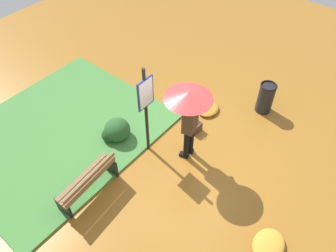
{
  "coord_description": "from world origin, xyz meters",
  "views": [
    {
      "loc": [
        4.11,
        2.66,
        6.1
      ],
      "look_at": [
        0.23,
        -0.48,
        0.85
      ],
      "focal_mm": 36.08,
      "sensor_mm": 36.0,
      "label": 1
    }
  ],
  "objects_px": {
    "trash_bin": "(266,98)",
    "info_sign_post": "(146,103)",
    "handbag": "(196,128)",
    "park_bench": "(88,182)",
    "person_with_umbrella": "(189,108)"
  },
  "relations": [
    {
      "from": "handbag",
      "to": "trash_bin",
      "type": "distance_m",
      "value": 1.96
    },
    {
      "from": "handbag",
      "to": "park_bench",
      "type": "height_order",
      "value": "park_bench"
    },
    {
      "from": "handbag",
      "to": "park_bench",
      "type": "relative_size",
      "value": 0.26
    },
    {
      "from": "person_with_umbrella",
      "to": "info_sign_post",
      "type": "bearing_deg",
      "value": -67.59
    },
    {
      "from": "info_sign_post",
      "to": "handbag",
      "type": "xyz_separation_m",
      "value": [
        -1.13,
        0.56,
        -1.32
      ]
    },
    {
      "from": "handbag",
      "to": "park_bench",
      "type": "xyz_separation_m",
      "value": [
        2.81,
        -0.68,
        0.28
      ]
    },
    {
      "from": "handbag",
      "to": "trash_bin",
      "type": "relative_size",
      "value": 0.44
    },
    {
      "from": "person_with_umbrella",
      "to": "handbag",
      "type": "relative_size",
      "value": 5.53
    },
    {
      "from": "trash_bin",
      "to": "info_sign_post",
      "type": "bearing_deg",
      "value": -26.91
    },
    {
      "from": "park_bench",
      "to": "handbag",
      "type": "bearing_deg",
      "value": 166.31
    },
    {
      "from": "handbag",
      "to": "park_bench",
      "type": "bearing_deg",
      "value": -13.69
    },
    {
      "from": "handbag",
      "to": "trash_bin",
      "type": "height_order",
      "value": "trash_bin"
    },
    {
      "from": "trash_bin",
      "to": "handbag",
      "type": "bearing_deg",
      "value": -27.43
    },
    {
      "from": "person_with_umbrella",
      "to": "handbag",
      "type": "height_order",
      "value": "person_with_umbrella"
    },
    {
      "from": "park_bench",
      "to": "person_with_umbrella",
      "type": "bearing_deg",
      "value": 154.45
    }
  ]
}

